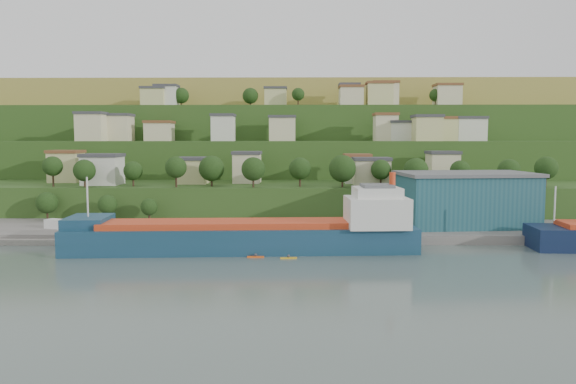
{
  "coord_description": "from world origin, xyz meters",
  "views": [
    {
      "loc": [
        1.09,
        -104.24,
        22.72
      ],
      "look_at": [
        -0.83,
        15.0,
        11.41
      ],
      "focal_mm": 35.0,
      "sensor_mm": 36.0,
      "label": 1
    }
  ],
  "objects_px": {
    "kayak_orange": "(256,256)",
    "caravan": "(58,226)",
    "cargo_ship_near": "(253,237)",
    "warehouse": "(465,199)"
  },
  "relations": [
    {
      "from": "caravan",
      "to": "kayak_orange",
      "type": "distance_m",
      "value": 52.27
    },
    {
      "from": "warehouse",
      "to": "kayak_orange",
      "type": "bearing_deg",
      "value": -155.5
    },
    {
      "from": "cargo_ship_near",
      "to": "kayak_orange",
      "type": "distance_m",
      "value": 6.52
    },
    {
      "from": "cargo_ship_near",
      "to": "caravan",
      "type": "height_order",
      "value": "cargo_ship_near"
    },
    {
      "from": "warehouse",
      "to": "caravan",
      "type": "xyz_separation_m",
      "value": [
        -95.75,
        -6.5,
        -5.78
      ]
    },
    {
      "from": "cargo_ship_near",
      "to": "warehouse",
      "type": "bearing_deg",
      "value": 21.0
    },
    {
      "from": "kayak_orange",
      "to": "caravan",
      "type": "bearing_deg",
      "value": 156.55
    },
    {
      "from": "warehouse",
      "to": "caravan",
      "type": "height_order",
      "value": "warehouse"
    },
    {
      "from": "warehouse",
      "to": "caravan",
      "type": "distance_m",
      "value": 96.14
    },
    {
      "from": "cargo_ship_near",
      "to": "warehouse",
      "type": "height_order",
      "value": "cargo_ship_near"
    }
  ]
}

